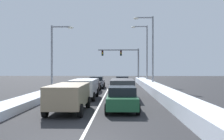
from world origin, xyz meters
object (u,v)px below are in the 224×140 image
(suv_charcoal_right_lane_second, at_px, (122,87))
(street_lamp_right_near, at_px, (150,46))
(suv_tan_center_lane_nearest, at_px, (69,95))
(sedan_gray_center_lane_fourth, at_px, (97,82))
(sedan_green_right_lane_nearest, at_px, (122,98))
(street_lamp_left_mid, at_px, (55,51))
(traffic_light_gantry, at_px, (126,58))
(sedan_maroon_right_lane_fourth, at_px, (122,82))
(suv_silver_center_lane_second, at_px, (84,87))
(sedan_black_center_lane_third, at_px, (91,85))
(sedan_white_right_lane_third, at_px, (120,85))
(street_lamp_right_mid, at_px, (145,50))

(suv_charcoal_right_lane_second, relative_size, street_lamp_right_near, 0.52)
(suv_tan_center_lane_nearest, relative_size, sedan_gray_center_lane_fourth, 1.09)
(sedan_green_right_lane_nearest, xyz_separation_m, street_lamp_right_near, (3.88, 17.68, 4.77))
(street_lamp_left_mid, bearing_deg, traffic_light_gantry, 63.84)
(sedan_maroon_right_lane_fourth, relative_size, street_lamp_right_near, 0.48)
(sedan_maroon_right_lane_fourth, bearing_deg, street_lamp_left_mid, -144.28)
(sedan_green_right_lane_nearest, distance_m, suv_silver_center_lane_second, 6.81)
(suv_tan_center_lane_nearest, height_order, sedan_black_center_lane_third, suv_tan_center_lane_nearest)
(traffic_light_gantry, bearing_deg, suv_silver_center_lane_second, -99.48)
(suv_tan_center_lane_nearest, xyz_separation_m, traffic_light_gantry, (4.20, 31.70, 3.48))
(sedan_black_center_lane_third, bearing_deg, traffic_light_gantry, 77.17)
(sedan_white_right_lane_third, bearing_deg, suv_silver_center_lane_second, -116.40)
(sedan_maroon_right_lane_fourth, height_order, street_lamp_left_mid, street_lamp_left_mid)
(sedan_white_right_lane_third, bearing_deg, suv_tan_center_lane_nearest, -103.67)
(sedan_green_right_lane_nearest, height_order, suv_silver_center_lane_second, suv_silver_center_lane_second)
(sedan_black_center_lane_third, distance_m, street_lamp_left_mid, 5.91)
(sedan_white_right_lane_third, relative_size, street_lamp_left_mid, 0.59)
(sedan_white_right_lane_third, height_order, sedan_black_center_lane_third, same)
(suv_charcoal_right_lane_second, relative_size, street_lamp_right_mid, 0.52)
(suv_charcoal_right_lane_second, height_order, sedan_gray_center_lane_fourth, suv_charcoal_right_lane_second)
(sedan_white_right_lane_third, bearing_deg, traffic_light_gantry, 86.76)
(sedan_green_right_lane_nearest, bearing_deg, suv_charcoal_right_lane_second, 89.36)
(traffic_light_gantry, bearing_deg, sedan_black_center_lane_third, -102.83)
(suv_silver_center_lane_second, distance_m, street_lamp_left_mid, 9.44)
(sedan_white_right_lane_third, xyz_separation_m, sedan_gray_center_lane_fourth, (-3.10, 5.69, 0.00))
(sedan_gray_center_lane_fourth, bearing_deg, sedan_black_center_lane_third, -91.33)
(sedan_green_right_lane_nearest, bearing_deg, street_lamp_left_mid, 119.42)
(sedan_maroon_right_lane_fourth, xyz_separation_m, sedan_black_center_lane_third, (-3.53, -6.97, 0.00))
(street_lamp_right_near, relative_size, street_lamp_right_mid, 0.99)
(sedan_maroon_right_lane_fourth, distance_m, traffic_light_gantry, 12.49)
(street_lamp_right_mid, relative_size, street_lamp_left_mid, 1.25)
(suv_charcoal_right_lane_second, distance_m, street_lamp_right_mid, 20.04)
(street_lamp_left_mid, bearing_deg, suv_charcoal_right_lane_second, -43.51)
(sedan_maroon_right_lane_fourth, relative_size, street_lamp_left_mid, 0.59)
(street_lamp_right_mid, bearing_deg, sedan_green_right_lane_nearest, -98.87)
(sedan_white_right_lane_third, distance_m, suv_tan_center_lane_nearest, 13.30)
(sedan_black_center_lane_third, bearing_deg, street_lamp_left_mid, 162.89)
(sedan_black_center_lane_third, xyz_separation_m, sedan_gray_center_lane_fourth, (0.13, 5.79, 0.00))
(sedan_green_right_lane_nearest, relative_size, sedan_gray_center_lane_fourth, 1.00)
(street_lamp_right_mid, bearing_deg, street_lamp_left_mid, -134.47)
(sedan_white_right_lane_third, height_order, sedan_maroon_right_lane_fourth, same)
(sedan_maroon_right_lane_fourth, bearing_deg, suv_charcoal_right_lane_second, -90.63)
(suv_silver_center_lane_second, height_order, sedan_black_center_lane_third, suv_silver_center_lane_second)
(street_lamp_right_near, distance_m, street_lamp_left_mid, 12.27)
(traffic_light_gantry, xyz_separation_m, street_lamp_left_mid, (-8.62, -17.54, 0.08))
(suv_charcoal_right_lane_second, relative_size, sedan_maroon_right_lane_fourth, 1.09)
(sedan_green_right_lane_nearest, height_order, sedan_gray_center_lane_fourth, same)
(street_lamp_right_mid, bearing_deg, street_lamp_right_near, -90.57)
(suv_charcoal_right_lane_second, height_order, sedan_black_center_lane_third, suv_charcoal_right_lane_second)
(suv_tan_center_lane_nearest, xyz_separation_m, suv_silver_center_lane_second, (0.02, 6.63, 0.00))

